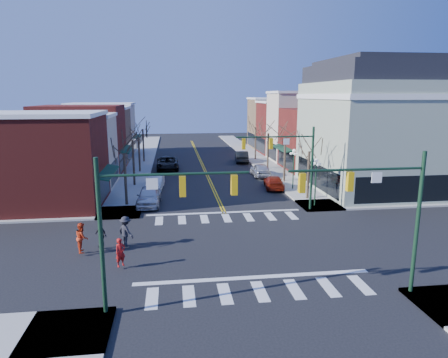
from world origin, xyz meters
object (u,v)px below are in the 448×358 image
object	(u,v)px
lamppost_midblock	(294,162)
car_right_mid	(260,170)
car_left_mid	(155,182)
pedestrian_dark_a	(101,235)
pedestrian_red_a	(120,252)
pedestrian_red_b	(82,237)
car_right_near	(274,182)
lamppost_corner	(316,174)
pedestrian_dark_b	(126,231)
car_left_far	(168,163)
car_left_near	(149,196)
car_right_far	(242,157)
victorian_corner	(375,126)

from	to	relation	value
lamppost_midblock	car_right_mid	size ratio (longest dim) A/B	0.90
car_left_mid	pedestrian_dark_a	bearing A→B (deg)	-95.67
pedestrian_red_a	pedestrian_red_b	size ratio (longest dim) A/B	0.88
car_right_near	car_right_mid	size ratio (longest dim) A/B	0.96
lamppost_corner	pedestrian_dark_b	xyz separation A→B (m)	(-15.54, -7.79, -1.83)
lamppost_corner	car_left_far	size ratio (longest dim) A/B	0.71
lamppost_corner	pedestrian_red_a	xyz separation A→B (m)	(-15.50, -10.99, -1.98)
pedestrian_red_b	pedestrian_red_a	bearing A→B (deg)	-145.42
pedestrian_dark_a	car_left_mid	bearing A→B (deg)	119.14
car_left_near	pedestrian_dark_a	size ratio (longest dim) A/B	3.12
car_right_far	pedestrian_red_b	size ratio (longest dim) A/B	2.71
lamppost_midblock	car_left_far	world-z (taller)	lamppost_midblock
car_right_far	pedestrian_dark_a	bearing A→B (deg)	71.82
car_right_near	car_left_near	bearing A→B (deg)	28.98
pedestrian_dark_a	pedestrian_red_b	bearing A→B (deg)	-107.94
victorian_corner	car_left_near	bearing A→B (deg)	-171.28
lamppost_corner	car_right_near	xyz separation A→B (m)	(-1.80, 7.41, -2.29)
car_left_mid	car_right_far	world-z (taller)	car_right_far
pedestrian_red_a	pedestrian_dark_a	world-z (taller)	pedestrian_red_a
car_left_far	victorian_corner	bearing A→B (deg)	-33.99
car_right_near	pedestrian_red_a	size ratio (longest dim) A/B	2.79
lamppost_midblock	pedestrian_dark_a	xyz separation A→B (m)	(-17.11, -14.31, -2.01)
victorian_corner	pedestrian_red_b	bearing A→B (deg)	-151.29
car_left_mid	victorian_corner	bearing A→B (deg)	-3.49
car_right_far	pedestrian_red_b	world-z (taller)	pedestrian_red_b
pedestrian_red_b	pedestrian_dark_a	xyz separation A→B (m)	(1.02, 0.67, -0.14)
car_left_far	lamppost_corner	bearing A→B (deg)	-57.55
lamppost_midblock	pedestrian_red_b	bearing A→B (deg)	-140.44
pedestrian_red_a	pedestrian_dark_b	world-z (taller)	pedestrian_dark_b
lamppost_midblock	car_right_near	size ratio (longest dim) A/B	0.93
car_left_near	car_right_far	size ratio (longest dim) A/B	0.98
car_left_near	pedestrian_dark_b	xyz separation A→B (m)	(-0.94, -10.27, 0.29)
car_right_mid	pedestrian_red_a	bearing A→B (deg)	62.57
pedestrian_red_b	pedestrian_dark_a	size ratio (longest dim) A/B	1.17
pedestrian_red_a	pedestrian_dark_a	distance (m)	3.57
victorian_corner	pedestrian_red_a	distance (m)	29.79
lamppost_midblock	car_left_near	distance (m)	15.29
car_left_far	car_left_near	bearing A→B (deg)	-95.61
car_left_far	car_right_near	world-z (taller)	car_left_far
car_left_near	car_left_far	xyz separation A→B (m)	(1.52, 17.57, -0.00)
lamppost_midblock	pedestrian_red_a	world-z (taller)	lamppost_midblock
lamppost_corner	car_right_far	xyz separation A→B (m)	(-2.26, 24.63, -2.12)
car_left_mid	pedestrian_red_b	xyz separation A→B (m)	(-3.85, -17.41, 0.34)
car_right_mid	car_right_far	bearing A→B (deg)	-86.21
car_right_near	pedestrian_red_b	world-z (taller)	pedestrian_red_b
victorian_corner	car_left_mid	size ratio (longest dim) A/B	3.15
victorian_corner	car_right_far	size ratio (longest dim) A/B	2.80
car_right_far	car_left_far	bearing A→B (deg)	29.34
pedestrian_red_b	car_left_far	bearing A→B (deg)	-21.64
lamppost_corner	car_right_near	size ratio (longest dim) A/B	0.93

